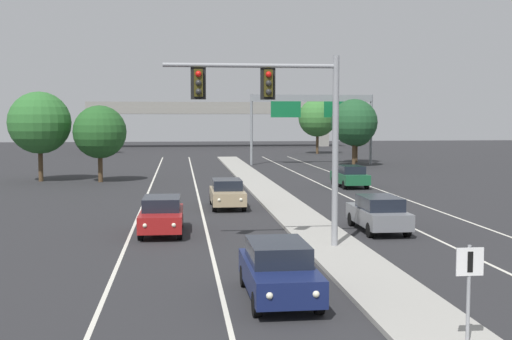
{
  "coord_description": "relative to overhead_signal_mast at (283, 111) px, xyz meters",
  "views": [
    {
      "loc": [
        -5.85,
        -9.02,
        5.04
      ],
      "look_at": [
        -3.2,
        13.81,
        3.2
      ],
      "focal_mm": 46.18,
      "sensor_mm": 36.0,
      "label": 1
    }
  ],
  "objects": [
    {
      "name": "overpass_bridge",
      "position": [
        2.02,
        89.42,
        0.5
      ],
      "size": [
        42.4,
        6.4,
        7.65
      ],
      "color": "gray",
      "rests_on": "ground"
    },
    {
      "name": "tree_far_right_b",
      "position": [
        15.22,
        65.62,
        -0.26
      ],
      "size": [
        5.3,
        5.3,
        7.67
      ],
      "color": "#4C3823",
      "rests_on": "ground"
    },
    {
      "name": "car_receding_grey",
      "position": [
        4.89,
        3.68,
        -4.46
      ],
      "size": [
        1.83,
        4.47,
        1.58
      ],
      "color": "slate",
      "rests_on": "ground"
    },
    {
      "name": "edge_stripe_right",
      "position": [
        10.02,
        9.67,
        -5.27
      ],
      "size": [
        0.14,
        100.0,
        0.01
      ],
      "primitive_type": "cube",
      "color": "silver",
      "rests_on": "ground"
    },
    {
      "name": "tree_far_left_b",
      "position": [
        -10.01,
        27.97,
        -1.37
      ],
      "size": [
        4.14,
        4.14,
        5.99
      ],
      "color": "#4C3823",
      "rests_on": "ground"
    },
    {
      "name": "median_island",
      "position": [
        2.02,
        2.67,
        -5.2
      ],
      "size": [
        2.4,
        110.0,
        0.15
      ],
      "primitive_type": "cube",
      "color": "#9E9B93",
      "rests_on": "ground"
    },
    {
      "name": "median_sign_post",
      "position": [
        2.23,
        -11.28,
        -3.69
      ],
      "size": [
        0.6,
        0.1,
        2.2
      ],
      "color": "gray",
      "rests_on": "median_island"
    },
    {
      "name": "car_receding_green",
      "position": [
        8.4,
        21.98,
        -4.46
      ],
      "size": [
        1.91,
        4.51,
        1.58
      ],
      "color": "#195633",
      "rests_on": "ground"
    },
    {
      "name": "edge_stripe_left",
      "position": [
        -5.98,
        9.67,
        -5.27
      ],
      "size": [
        0.14,
        100.0,
        0.01
      ],
      "primitive_type": "cube",
      "color": "silver",
      "rests_on": "ground"
    },
    {
      "name": "lane_stripe_receding_center",
      "position": [
        6.72,
        9.67,
        -5.27
      ],
      "size": [
        0.14,
        100.0,
        0.01
      ],
      "primitive_type": "cube",
      "color": "silver",
      "rests_on": "ground"
    },
    {
      "name": "tree_far_right_a",
      "position": [
        14.05,
        41.9,
        -0.74
      ],
      "size": [
        4.8,
        4.8,
        6.95
      ],
      "color": "#4C3823",
      "rests_on": "ground"
    },
    {
      "name": "car_oncoming_navy",
      "position": [
        -1.14,
        -6.58,
        -4.46
      ],
      "size": [
        1.85,
        4.48,
        1.58
      ],
      "color": "#141E4C",
      "rests_on": "ground"
    },
    {
      "name": "tree_far_left_c",
      "position": [
        -14.76,
        29.07,
        -0.66
      ],
      "size": [
        4.89,
        4.89,
        7.08
      ],
      "color": "#4C3823",
      "rests_on": "ground"
    },
    {
      "name": "car_oncoming_red",
      "position": [
        -4.64,
        4.29,
        -4.46
      ],
      "size": [
        1.88,
        4.49,
        1.58
      ],
      "color": "maroon",
      "rests_on": "ground"
    },
    {
      "name": "lane_stripe_oncoming_center",
      "position": [
        -2.68,
        9.67,
        -5.27
      ],
      "size": [
        0.14,
        100.0,
        0.01
      ],
      "primitive_type": "cube",
      "color": "silver",
      "rests_on": "ground"
    },
    {
      "name": "car_oncoming_tan",
      "position": [
        -1.22,
        12.15,
        -4.46
      ],
      "size": [
        1.83,
        4.48,
        1.58
      ],
      "color": "tan",
      "rests_on": "ground"
    },
    {
      "name": "overhead_signal_mast",
      "position": [
        0.0,
        0.0,
        0.0
      ],
      "size": [
        6.57,
        0.44,
        7.2
      ],
      "color": "gray",
      "rests_on": "median_island"
    },
    {
      "name": "tree_far_right_c",
      "position": [
        15.9,
        47.8,
        -1.55
      ],
      "size": [
        3.95,
        3.95,
        5.71
      ],
      "color": "#4C3823",
      "rests_on": "ground"
    },
    {
      "name": "tree_far_left_a",
      "position": [
        -15.18,
        69.79,
        -1.69
      ],
      "size": [
        3.81,
        3.81,
        5.51
      ],
      "color": "#4C3823",
      "rests_on": "ground"
    },
    {
      "name": "highway_sign_gantry",
      "position": [
        10.22,
        44.8,
        0.89
      ],
      "size": [
        13.28,
        0.42,
        7.5
      ],
      "color": "gray",
      "rests_on": "ground"
    }
  ]
}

